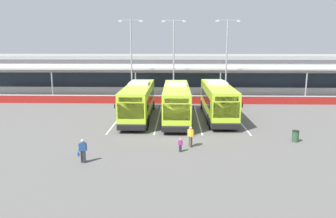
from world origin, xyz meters
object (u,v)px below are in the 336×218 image
Objects in this scene: coach_bus_centre at (217,101)px; lamp_post_east at (227,55)px; coach_bus_leftmost at (139,102)px; pedestrian_with_handbag at (83,150)px; coach_bus_left_centre at (176,103)px; lamp_post_west at (131,55)px; pedestrian_in_dark_coat at (191,136)px; litter_bin at (295,136)px; lamp_post_centre at (174,55)px; pedestrian_child at (180,145)px.

coach_bus_centre is 11.51m from lamp_post_east.
coach_bus_leftmost is 13.25m from pedestrian_with_handbag.
coach_bus_leftmost is 1.00× the size of coach_bus_left_centre.
pedestrian_in_dark_coat is at bearing -70.17° from lamp_post_west.
lamp_post_west reaches higher than litter_bin.
lamp_post_centre is (5.74, 0.65, 0.00)m from lamp_post_west.
lamp_post_east is 11.83× the size of litter_bin.
lamp_post_east is at bearing -2.85° from lamp_post_centre.
pedestrian_child is 22.71m from lamp_post_centre.
lamp_post_east is at bearing 45.53° from coach_bus_leftmost.
pedestrian_with_handbag is 1.00× the size of pedestrian_in_dark_coat.
coach_bus_leftmost is at bearing -175.64° from coach_bus_centre.
lamp_post_centre is (-0.74, 21.95, 5.75)m from pedestrian_child.
pedestrian_in_dark_coat is at bearing -169.61° from litter_bin.
pedestrian_with_handbag is at bearing -99.45° from coach_bus_leftmost.
coach_bus_leftmost is 13.08× the size of litter_bin.
coach_bus_centre is 7.51× the size of pedestrian_with_handbag.
coach_bus_centre is at bearing -65.81° from lamp_post_centre.
coach_bus_leftmost is 8.39m from coach_bus_centre.
pedestrian_with_handbag is 1.74× the size of litter_bin.
litter_bin is (9.30, 2.70, -0.07)m from pedestrian_child.
coach_bus_centre is 1.11× the size of lamp_post_east.
lamp_post_west is 1.00× the size of lamp_post_east.
coach_bus_leftmost is at bearing 173.50° from coach_bus_left_centre.
coach_bus_leftmost is 10.82m from pedestrian_in_dark_coat.
coach_bus_left_centre is at bearing -87.99° from lamp_post_centre.
coach_bus_centre is at bearing -103.03° from lamp_post_east.
pedestrian_child is at bearing -109.75° from coach_bus_centre.
pedestrian_in_dark_coat is 0.15× the size of lamp_post_west.
litter_bin is (10.04, -19.25, -5.82)m from lamp_post_centre.
lamp_post_east is at bearing 74.56° from pedestrian_in_dark_coat.
pedestrian_child is at bearing -124.62° from pedestrian_in_dark_coat.
coach_bus_centre is 13.08× the size of litter_bin.
coach_bus_leftmost and coach_bus_centre have the same top height.
coach_bus_centre reaches higher than pedestrian_in_dark_coat.
pedestrian_with_handbag is 27.78m from lamp_post_east.
pedestrian_child is at bearing -88.15° from coach_bus_left_centre.
coach_bus_leftmost reaches higher than litter_bin.
lamp_post_centre is at bearing 117.55° from litter_bin.
litter_bin is at bearing 10.39° from pedestrian_in_dark_coat.
coach_bus_leftmost is at bearing -78.48° from lamp_post_west.
lamp_post_east is (6.44, 21.60, 5.75)m from pedestrian_child.
coach_bus_left_centre and coach_bus_centre have the same top height.
lamp_post_centre is 11.83× the size of litter_bin.
lamp_post_east is 19.98m from litter_bin.
pedestrian_with_handbag is at bearing -127.61° from coach_bus_centre.
pedestrian_with_handbag is 8.08m from pedestrian_in_dark_coat.
lamp_post_west is at bearing 90.01° from pedestrian_with_handbag.
lamp_post_west is 5.78m from lamp_post_centre.
coach_bus_centre reaches higher than litter_bin.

